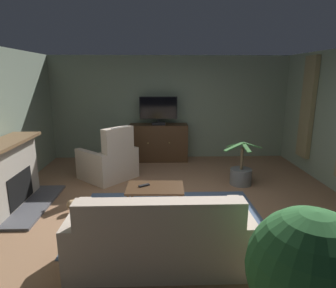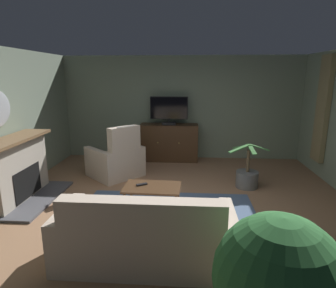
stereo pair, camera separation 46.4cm
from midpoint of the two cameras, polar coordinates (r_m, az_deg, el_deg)
ground_plane at (r=4.64m, az=-1.00°, el=-13.90°), size 6.59×7.07×0.04m
wall_back at (r=7.45m, az=-1.43°, el=7.18°), size 6.59×0.10×2.60m
curtain_panel_far at (r=6.85m, az=24.20°, el=6.55°), size 0.10×0.44×2.18m
rug_central at (r=4.49m, az=-2.60°, el=-14.56°), size 2.78×1.96×0.01m
fireplace at (r=5.44m, az=-31.18°, el=-5.55°), size 0.85×1.62×1.11m
tv_cabinet at (r=7.26m, az=-3.69°, el=0.11°), size 1.44×0.50×0.93m
television at (r=7.06m, az=-3.81°, el=6.75°), size 0.92×0.20×0.69m
coffee_table at (r=4.43m, az=-5.62°, el=-9.24°), size 0.88×0.57×0.47m
tv_remote at (r=4.45m, az=-7.76°, el=-8.18°), size 0.17×0.13×0.02m
sofa_floral at (r=3.42m, az=-5.69°, el=-18.43°), size 2.02×0.86×0.90m
armchair_beside_cabinet at (r=6.17m, az=-13.67°, el=-3.59°), size 1.31×1.31×1.14m
potted_plant_small_fern_corner at (r=2.51m, az=21.29°, el=-22.56°), size 0.96×0.96×1.16m
potted_plant_leafy_by_curtain at (r=5.84m, az=12.04°, el=-6.00°), size 0.80×0.69×0.86m
cat at (r=4.82m, az=-19.34°, el=-12.01°), size 0.67×0.41×0.21m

